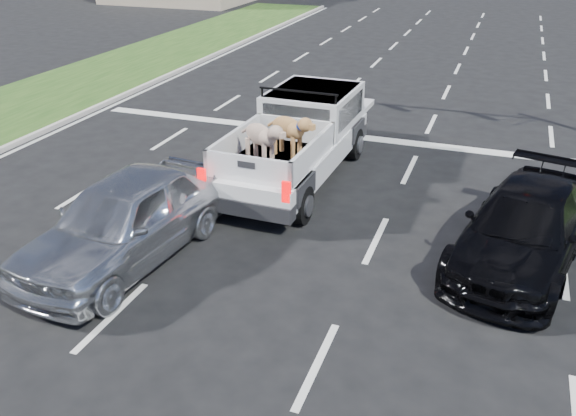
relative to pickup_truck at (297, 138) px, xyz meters
name	(u,v)px	position (x,y,z in m)	size (l,w,h in m)	color
ground	(209,339)	(0.82, -6.57, -1.02)	(160.00, 160.00, 0.00)	black
road_markings	(328,181)	(0.82, -0.01, -1.02)	(17.75, 60.00, 0.01)	silver
curb_left	(15,143)	(-8.23, -0.57, -0.95)	(0.15, 60.00, 0.14)	#A9A19A
pickup_truck	(297,138)	(0.00, 0.00, 0.00)	(2.34, 5.90, 2.19)	black
silver_sedan	(124,220)	(-1.71, -4.86, -0.20)	(1.94, 4.83, 1.65)	silver
black_coupe	(524,228)	(5.27, -2.47, -0.32)	(1.96, 4.83, 1.40)	black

